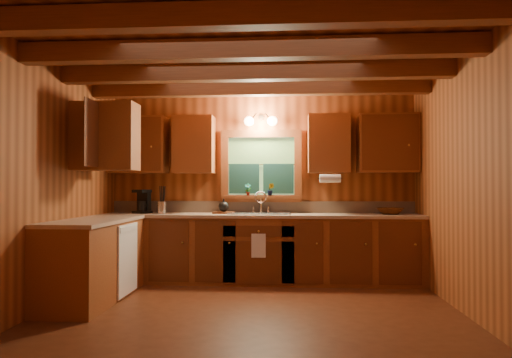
{
  "coord_description": "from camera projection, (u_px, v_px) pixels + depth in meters",
  "views": [
    {
      "loc": [
        0.36,
        -4.43,
        1.25
      ],
      "look_at": [
        0.0,
        0.8,
        1.35
      ],
      "focal_mm": 31.81,
      "sensor_mm": 36.0,
      "label": 1
    }
  ],
  "objects": [
    {
      "name": "room",
      "position": [
        250.0,
        183.0,
        4.44
      ],
      "size": [
        4.2,
        4.2,
        4.2
      ],
      "color": "#522713",
      "rests_on": "ground"
    },
    {
      "name": "ceiling_beams",
      "position": [
        251.0,
        62.0,
        4.46
      ],
      "size": [
        4.2,
        2.54,
        0.18
      ],
      "color": "brown",
      "rests_on": "room"
    },
    {
      "name": "base_cabinets",
      "position": [
        220.0,
        252.0,
        5.74
      ],
      "size": [
        4.2,
        2.22,
        0.86
      ],
      "color": "brown",
      "rests_on": "ground"
    },
    {
      "name": "countertop",
      "position": [
        221.0,
        217.0,
        5.75
      ],
      "size": [
        4.2,
        2.24,
        0.04
      ],
      "color": "tan",
      "rests_on": "base_cabinets"
    },
    {
      "name": "backsplash",
      "position": [
        261.0,
        207.0,
        6.32
      ],
      "size": [
        4.2,
        0.02,
        0.16
      ],
      "primitive_type": "cube",
      "color": "tan",
      "rests_on": "room"
    },
    {
      "name": "dishwasher_panel",
      "position": [
        128.0,
        259.0,
        5.2
      ],
      "size": [
        0.02,
        0.6,
        0.8
      ],
      "primitive_type": "cube",
      "color": "white",
      "rests_on": "base_cabinets"
    },
    {
      "name": "upper_cabinets",
      "position": [
        216.0,
        142.0,
        5.91
      ],
      "size": [
        4.19,
        1.77,
        0.78
      ],
      "color": "brown",
      "rests_on": "room"
    },
    {
      "name": "window",
      "position": [
        261.0,
        168.0,
        6.31
      ],
      "size": [
        1.12,
        0.08,
        1.0
      ],
      "color": "brown",
      "rests_on": "room"
    },
    {
      "name": "window_sill",
      "position": [
        261.0,
        197.0,
        6.25
      ],
      "size": [
        1.06,
        0.14,
        0.04
      ],
      "primitive_type": "cube",
      "color": "brown",
      "rests_on": "room"
    },
    {
      "name": "wall_sconce",
      "position": [
        261.0,
        121.0,
        6.2
      ],
      "size": [
        0.45,
        0.21,
        0.17
      ],
      "color": "black",
      "rests_on": "room"
    },
    {
      "name": "paper_towel_roll",
      "position": [
        330.0,
        178.0,
        5.91
      ],
      "size": [
        0.27,
        0.11,
        0.11
      ],
      "primitive_type": "cylinder",
      "rotation": [
        0.0,
        1.57,
        0.0
      ],
      "color": "white",
      "rests_on": "upper_cabinets"
    },
    {
      "name": "dish_towel",
      "position": [
        259.0,
        246.0,
        5.69
      ],
      "size": [
        0.18,
        0.01,
        0.3
      ],
      "primitive_type": "cube",
      "color": "white",
      "rests_on": "base_cabinets"
    },
    {
      "name": "sink",
      "position": [
        260.0,
        217.0,
        6.03
      ],
      "size": [
        0.82,
        0.48,
        0.43
      ],
      "color": "silver",
      "rests_on": "countertop"
    },
    {
      "name": "coffee_maker",
      "position": [
        143.0,
        202.0,
        6.22
      ],
      "size": [
        0.18,
        0.23,
        0.32
      ],
      "rotation": [
        0.0,
        0.0,
        -0.38
      ],
      "color": "black",
      "rests_on": "countertop"
    },
    {
      "name": "utensil_crock",
      "position": [
        162.0,
        207.0,
        6.13
      ],
      "size": [
        0.13,
        0.13,
        0.37
      ],
      "rotation": [
        0.0,
        0.0,
        0.05
      ],
      "color": "silver",
      "rests_on": "countertop"
    },
    {
      "name": "cutting_board",
      "position": [
        224.0,
        213.0,
        6.08
      ],
      "size": [
        0.28,
        0.21,
        0.02
      ],
      "primitive_type": "cube",
      "rotation": [
        0.0,
        0.0,
        -0.07
      ],
      "color": "#572812",
      "rests_on": "countertop"
    },
    {
      "name": "teakettle",
      "position": [
        224.0,
        207.0,
        6.08
      ],
      "size": [
        0.14,
        0.14,
        0.18
      ],
      "rotation": [
        0.0,
        0.0,
        -0.34
      ],
      "color": "black",
      "rests_on": "cutting_board"
    },
    {
      "name": "wicker_basket",
      "position": [
        390.0,
        211.0,
        5.93
      ],
      "size": [
        0.44,
        0.44,
        0.09
      ],
      "primitive_type": "imported",
      "rotation": [
        0.0,
        0.0,
        -0.3
      ],
      "color": "#48230C",
      "rests_on": "countertop"
    },
    {
      "name": "potted_plant_left",
      "position": [
        248.0,
        189.0,
        6.27
      ],
      "size": [
        0.09,
        0.06,
        0.17
      ],
      "primitive_type": "imported",
      "rotation": [
        0.0,
        0.0,
        -0.03
      ],
      "color": "#572812",
      "rests_on": "window_sill"
    },
    {
      "name": "potted_plant_right",
      "position": [
        271.0,
        189.0,
        6.21
      ],
      "size": [
        0.11,
        0.09,
        0.17
      ],
      "primitive_type": "imported",
      "rotation": [
        0.0,
        0.0,
        -0.23
      ],
      "color": "#572812",
      "rests_on": "window_sill"
    }
  ]
}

